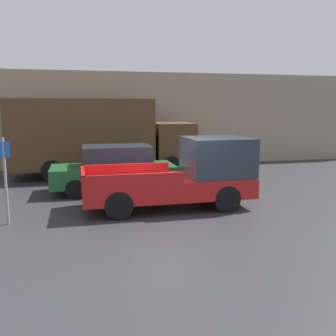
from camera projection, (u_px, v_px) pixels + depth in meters
ground_plane at (174, 209)px, 11.42m from camera, size 60.00×60.00×0.00m
building_wall at (133, 120)px, 19.38m from camera, size 28.00×0.15×4.86m
pickup_truck at (186, 175)px, 11.58m from camera, size 5.15×2.03×2.14m
car at (115, 169)px, 13.76m from camera, size 4.47×1.90×1.69m
delivery_truck at (96, 135)px, 16.81m from camera, size 8.13×2.55×3.42m
parking_sign at (5, 176)px, 9.74m from camera, size 0.30×0.07×2.31m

